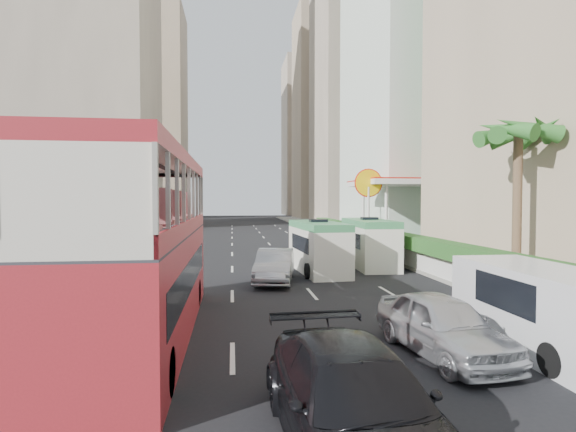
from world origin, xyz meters
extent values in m
plane|color=black|center=(0.00, 0.00, 0.00)|extent=(200.00, 200.00, 0.00)
cube|color=#AF232B|center=(-6.00, 0.00, 2.53)|extent=(2.50, 11.00, 5.06)
imported|color=#B0B2B7|center=(-1.64, 7.83, 0.00)|extent=(2.38, 4.80, 1.51)
imported|color=#B0B2B7|center=(1.49, -2.47, 0.00)|extent=(2.31, 4.58, 1.50)
imported|color=silver|center=(1.45, 14.79, 0.00)|extent=(2.48, 5.09, 1.39)
cube|color=silver|center=(0.93, 10.50, 1.32)|extent=(2.38, 6.09, 2.65)
cube|color=silver|center=(4.24, 12.20, 1.34)|extent=(2.29, 6.14, 2.68)
cube|color=silver|center=(4.16, -2.40, 1.05)|extent=(2.13, 5.25, 2.10)
cube|color=silver|center=(4.17, 25.19, 0.91)|extent=(2.45, 4.78, 1.83)
cube|color=#99968C|center=(9.00, 25.00, 0.09)|extent=(6.00, 120.00, 0.18)
cube|color=silver|center=(6.20, 14.00, 0.68)|extent=(0.30, 44.00, 1.00)
cube|color=#2D6626|center=(6.20, 14.00, 1.53)|extent=(1.10, 44.00, 0.70)
cylinder|color=brown|center=(7.80, 4.00, 3.38)|extent=(0.36, 0.36, 6.40)
cube|color=silver|center=(10.00, 23.00, 2.75)|extent=(6.50, 8.00, 5.50)
cube|color=tan|center=(18.00, 58.00, 25.00)|extent=(16.00, 16.00, 50.00)
cube|color=tan|center=(17.00, 82.00, 22.00)|extent=(14.00, 14.00, 44.00)
cube|color=tan|center=(17.00, 104.00, 20.00)|extent=(14.00, 14.00, 40.00)
cube|color=tan|center=(-24.00, 55.00, 26.00)|extent=(18.00, 18.00, 52.00)
cube|color=tan|center=(-22.00, 90.00, 23.00)|extent=(16.00, 16.00, 46.00)
camera|label=1|loc=(-3.60, -12.76, 3.79)|focal=28.00mm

